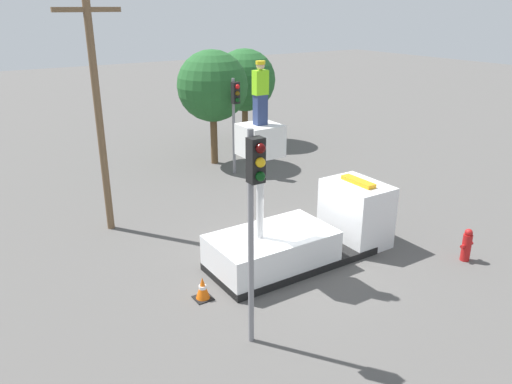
{
  "coord_description": "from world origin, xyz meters",
  "views": [
    {
      "loc": [
        -8.84,
        -11.52,
        7.87
      ],
      "look_at": [
        -2.28,
        -1.37,
        3.33
      ],
      "focal_mm": 35.0,
      "sensor_mm": 36.0,
      "label": 1
    }
  ],
  "objects_px": {
    "traffic_cone_rear": "(203,289)",
    "worker": "(260,93)",
    "traffic_light_pole": "(254,200)",
    "fire_hydrant": "(467,245)",
    "tree_right_bg": "(212,86)",
    "utility_pole": "(98,109)",
    "bucket_truck": "(305,233)",
    "traffic_light_across": "(235,108)",
    "tree_left_bg": "(245,80)"
  },
  "relations": [
    {
      "from": "traffic_cone_rear",
      "to": "worker",
      "type": "bearing_deg",
      "value": 10.11
    },
    {
      "from": "traffic_light_pole",
      "to": "fire_hydrant",
      "type": "xyz_separation_m",
      "value": [
        8.13,
        -0.14,
        -3.28
      ]
    },
    {
      "from": "tree_right_bg",
      "to": "utility_pole",
      "type": "xyz_separation_m",
      "value": [
        -7.21,
        -5.14,
        0.46
      ]
    },
    {
      "from": "bucket_truck",
      "to": "traffic_cone_rear",
      "type": "bearing_deg",
      "value": -174.37
    },
    {
      "from": "traffic_light_across",
      "to": "utility_pole",
      "type": "height_order",
      "value": "utility_pole"
    },
    {
      "from": "bucket_truck",
      "to": "traffic_light_across",
      "type": "relative_size",
      "value": 1.35
    },
    {
      "from": "traffic_light_pole",
      "to": "bucket_truck",
      "type": "bearing_deg",
      "value": 36.9
    },
    {
      "from": "traffic_light_pole",
      "to": "fire_hydrant",
      "type": "distance_m",
      "value": 8.77
    },
    {
      "from": "traffic_light_pole",
      "to": "tree_right_bg",
      "type": "relative_size",
      "value": 0.93
    },
    {
      "from": "worker",
      "to": "traffic_light_pole",
      "type": "distance_m",
      "value": 3.95
    },
    {
      "from": "traffic_light_across",
      "to": "traffic_cone_rear",
      "type": "xyz_separation_m",
      "value": [
        -6.53,
        -9.14,
        -2.99
      ]
    },
    {
      "from": "traffic_light_pole",
      "to": "traffic_light_across",
      "type": "bearing_deg",
      "value": 61.23
    },
    {
      "from": "traffic_light_pole",
      "to": "utility_pole",
      "type": "relative_size",
      "value": 0.65
    },
    {
      "from": "worker",
      "to": "fire_hydrant",
      "type": "height_order",
      "value": "worker"
    },
    {
      "from": "worker",
      "to": "utility_pole",
      "type": "relative_size",
      "value": 0.21
    },
    {
      "from": "fire_hydrant",
      "to": "tree_right_bg",
      "type": "bearing_deg",
      "value": 97.2
    },
    {
      "from": "traffic_light_pole",
      "to": "tree_right_bg",
      "type": "height_order",
      "value": "tree_right_bg"
    },
    {
      "from": "bucket_truck",
      "to": "traffic_light_across",
      "type": "height_order",
      "value": "bucket_truck"
    },
    {
      "from": "worker",
      "to": "traffic_light_pole",
      "type": "xyz_separation_m",
      "value": [
        -2.05,
        -2.88,
        -1.77
      ]
    },
    {
      "from": "traffic_light_across",
      "to": "traffic_light_pole",
      "type": "bearing_deg",
      "value": -118.77
    },
    {
      "from": "fire_hydrant",
      "to": "traffic_light_pole",
      "type": "bearing_deg",
      "value": 179.04
    },
    {
      "from": "tree_left_bg",
      "to": "utility_pole",
      "type": "relative_size",
      "value": 0.67
    },
    {
      "from": "worker",
      "to": "tree_left_bg",
      "type": "xyz_separation_m",
      "value": [
        7.92,
        13.69,
        -1.86
      ]
    },
    {
      "from": "worker",
      "to": "tree_left_bg",
      "type": "relative_size",
      "value": 0.31
    },
    {
      "from": "fire_hydrant",
      "to": "tree_right_bg",
      "type": "relative_size",
      "value": 0.19
    },
    {
      "from": "worker",
      "to": "utility_pole",
      "type": "height_order",
      "value": "utility_pole"
    },
    {
      "from": "bucket_truck",
      "to": "fire_hydrant",
      "type": "xyz_separation_m",
      "value": [
        4.3,
        -3.01,
        -0.34
      ]
    },
    {
      "from": "fire_hydrant",
      "to": "utility_pole",
      "type": "relative_size",
      "value": 0.13
    },
    {
      "from": "fire_hydrant",
      "to": "traffic_light_across",
      "type": "bearing_deg",
      "value": 98.49
    },
    {
      "from": "worker",
      "to": "traffic_light_pole",
      "type": "bearing_deg",
      "value": -125.52
    },
    {
      "from": "tree_right_bg",
      "to": "traffic_light_across",
      "type": "bearing_deg",
      "value": -89.77
    },
    {
      "from": "traffic_light_across",
      "to": "tree_left_bg",
      "type": "relative_size",
      "value": 0.84
    },
    {
      "from": "traffic_light_pole",
      "to": "traffic_cone_rear",
      "type": "relative_size",
      "value": 7.9
    },
    {
      "from": "traffic_light_across",
      "to": "fire_hydrant",
      "type": "height_order",
      "value": "traffic_light_across"
    },
    {
      "from": "traffic_light_across",
      "to": "worker",
      "type": "bearing_deg",
      "value": -116.33
    },
    {
      "from": "bucket_truck",
      "to": "traffic_light_pole",
      "type": "distance_m",
      "value": 5.62
    },
    {
      "from": "worker",
      "to": "traffic_cone_rear",
      "type": "xyz_separation_m",
      "value": [
        -2.2,
        -0.39,
        -5.27
      ]
    },
    {
      "from": "fire_hydrant",
      "to": "tree_left_bg",
      "type": "xyz_separation_m",
      "value": [
        1.84,
        16.7,
        3.18
      ]
    },
    {
      "from": "fire_hydrant",
      "to": "traffic_cone_rear",
      "type": "relative_size",
      "value": 1.64
    },
    {
      "from": "worker",
      "to": "fire_hydrant",
      "type": "bearing_deg",
      "value": -26.35
    },
    {
      "from": "bucket_truck",
      "to": "worker",
      "type": "distance_m",
      "value": 5.02
    },
    {
      "from": "traffic_light_pole",
      "to": "traffic_cone_rear",
      "type": "xyz_separation_m",
      "value": [
        -0.15,
        2.48,
        -3.5
      ]
    },
    {
      "from": "worker",
      "to": "traffic_light_across",
      "type": "distance_m",
      "value": 10.02
    },
    {
      "from": "traffic_cone_rear",
      "to": "tree_right_bg",
      "type": "distance_m",
      "value": 13.59
    },
    {
      "from": "bucket_truck",
      "to": "worker",
      "type": "height_order",
      "value": "worker"
    },
    {
      "from": "worker",
      "to": "traffic_light_across",
      "type": "height_order",
      "value": "worker"
    },
    {
      "from": "traffic_cone_rear",
      "to": "tree_right_bg",
      "type": "relative_size",
      "value": 0.12
    },
    {
      "from": "traffic_cone_rear",
      "to": "tree_left_bg",
      "type": "distance_m",
      "value": 17.67
    },
    {
      "from": "traffic_cone_rear",
      "to": "bucket_truck",
      "type": "bearing_deg",
      "value": 5.63
    },
    {
      "from": "traffic_light_pole",
      "to": "tree_right_bg",
      "type": "distance_m",
      "value": 15.21
    }
  ]
}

